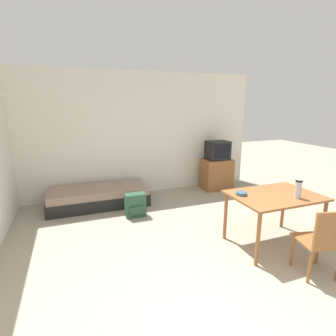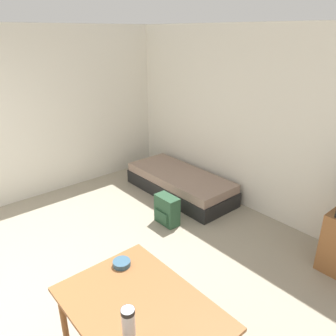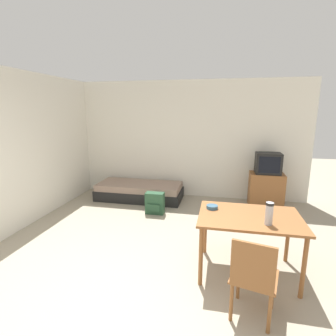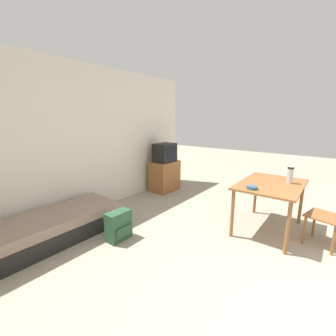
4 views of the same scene
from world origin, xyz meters
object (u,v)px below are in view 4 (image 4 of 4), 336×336
Objects in this scene: daybed at (53,227)px; dining_table at (271,189)px; mate_bowl at (252,188)px; thermos_flask at (290,174)px; tv at (165,170)px; backpack at (119,226)px; wooden_chair at (334,214)px.

dining_table is at bearing -47.67° from daybed.
thermos_flask is at bearing -29.37° from mate_bowl.
tv reaches higher than backpack.
tv is 1.32× the size of wooden_chair.
thermos_flask reaches higher than dining_table.
tv reaches higher than thermos_flask.
backpack is at bearing 128.12° from mate_bowl.
mate_bowl is at bearing -51.88° from backpack.
tv is at bearing 22.07° from backpack.
dining_table is at bearing -45.13° from backpack.
tv is at bearing 79.83° from wooden_chair.
wooden_chair is 3.39× the size of thermos_flask.
thermos_flask is at bearing 71.47° from wooden_chair.
dining_table is at bearing 129.98° from thermos_flask.
wooden_chair is at bearing -65.60° from mate_bowl.
tv is 3.43m from wooden_chair.
wooden_chair is (-0.60, -3.37, -0.03)m from tv.
mate_bowl is 1.99m from backpack.
wooden_chair is 1.10m from mate_bowl.
wooden_chair is 2.05× the size of backpack.
thermos_flask is (2.39, -2.65, 0.72)m from daybed.
tv reaches higher than mate_bowl.
daybed is 0.97m from backpack.
tv reaches higher than wooden_chair.
thermos_flask is 0.75m from mate_bowl.
thermos_flask is at bearing -98.27° from tv.
wooden_chair reaches higher than backpack.
backpack is at bearing 134.34° from thermos_flask.
daybed is 1.59× the size of dining_table.
daybed is at bearing 127.48° from mate_bowl.
thermos_flask reaches higher than backpack.
thermos_flask is (0.18, -0.22, 0.23)m from dining_table.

